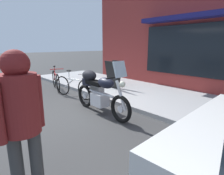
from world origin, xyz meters
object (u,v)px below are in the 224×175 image
Objects in this scene: touring_motorcycle at (99,90)px; sandwich_board_sign at (114,74)px; pedestrian_walking at (21,112)px; second_bicycle_by_cafe at (56,80)px; parked_bicycle at (73,87)px.

touring_motorcycle reaches higher than sandwich_board_sign.
sandwich_board_sign is (-1.46, 1.85, 0.04)m from touring_motorcycle.
pedestrian_walking reaches higher than second_bicycle_by_cafe.
sandwich_board_sign is 0.62× the size of second_bicycle_by_cafe.
second_bicycle_by_cafe is (-3.14, 0.29, -0.22)m from touring_motorcycle.
second_bicycle_by_cafe is (-4.84, 2.62, -0.68)m from pedestrian_walking.
parked_bicycle is at bearing -2.12° from second_bicycle_by_cafe.
pedestrian_walking reaches higher than sandwich_board_sign.
second_bicycle_by_cafe is at bearing -137.09° from sandwich_board_sign.
parked_bicycle is 1.68× the size of sandwich_board_sign.
parked_bicycle is 1.65m from sandwich_board_sign.
touring_motorcycle reaches higher than second_bicycle_by_cafe.
touring_motorcycle is at bearing -7.86° from parked_bicycle.
parked_bicycle is (-1.70, 0.23, -0.24)m from touring_motorcycle.
pedestrian_walking is at bearing -28.43° from second_bicycle_by_cafe.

